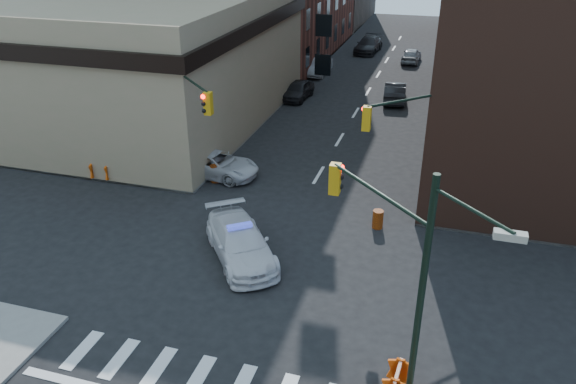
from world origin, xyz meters
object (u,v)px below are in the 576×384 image
Objects in this scene: pedestrian_a at (194,151)px; barrel_bank at (215,174)px; parked_car_wfar at (319,67)px; barricade_se_a at (397,381)px; pedestrian_b at (137,156)px; barricade_nw_a at (185,168)px; pickup at (215,164)px; barrel_road at (378,219)px; police_car at (240,242)px; parked_car_enear at (395,92)px; parked_car_wnear at (298,90)px.

pedestrian_a is 1.69× the size of barrel_bank.
parked_car_wfar is 39.81m from barricade_se_a.
pedestrian_b reaches higher than pedestrian_a.
pedestrian_a is 1.34× the size of barricade_nw_a.
pickup is at bearing 16.45° from pedestrian_a.
parked_car_wfar is 3.83× the size of barricade_se_a.
pedestrian_a is 1.81× the size of barrel_road.
parked_car_wfar is at bearing 50.64° from pedestrian_b.
police_car is 25.72m from parked_car_enear.
barricade_se_a is (11.90, -13.15, 0.11)m from barrel_bank.
parked_car_enear is (7.77, 1.60, 0.05)m from parked_car_wnear.
parked_car_wnear is at bearing 6.22° from parked_car_enear.
parked_car_wnear is at bearing 4.56° from pickup.
parked_car_wnear is 4.67× the size of barrel_road.
police_car is 32.18m from parked_car_wfar.
parked_car_wnear is 16.81m from barrel_bank.
barricade_se_a is at bearing -66.10° from pedestrian_b.
parked_car_enear is 2.85× the size of pedestrian_a.
barrel_road is at bearing 21.66° from pedestrian_a.
parked_car_wfar is at bearing 21.68° from barricade_se_a.
pickup reaches higher than barricade_se_a.
pedestrian_b is (-4.51, -1.08, 0.38)m from pickup.
parked_car_enear is at bearing -36.83° from parked_car_wfar.
barrel_bank is (-0.23, -16.80, -0.24)m from parked_car_wnear.
police_car is at bearing -58.78° from barrel_bank.
police_car is 1.19× the size of parked_car_wfar.
police_car is 11.33m from pedestrian_b.
pedestrian_a reaches higher than parked_car_wfar.
pedestrian_a reaches higher than barricade_nw_a.
barrel_bank is at bearing 61.09° from parked_car_enear.
parked_car_enear is 20.07m from barrel_bank.
police_car reaches higher than parked_car_enear.
pedestrian_a is 20.29m from barricade_se_a.
pedestrian_b is at bearing -178.49° from barricade_nw_a.
pedestrian_a is (-6.30, 8.64, 0.19)m from police_car.
police_car is 3.30× the size of pedestrian_a.
barricade_se_a is at bearing -75.28° from police_car.
pedestrian_b is (-2.78, -1.88, 0.10)m from pedestrian_a.
barricade_nw_a is (-11.58, 2.57, 0.16)m from barrel_road.
police_car is at bearing -76.59° from parked_car_wnear.
parked_car_enear is at bearing 11.34° from barricade_se_a.
barricade_nw_a is (-13.74, 13.11, 0.02)m from barricade_se_a.
pickup is 19.47m from parked_car_enear.
pedestrian_a is (-1.73, 0.80, 0.28)m from pickup.
parked_car_enear is at bearing 15.42° from parked_car_wnear.
pickup is 10.60m from barrel_road.
barricade_nw_a reaches higher than barricade_se_a.
pedestrian_b reaches higher than barrel_road.
parked_car_wfar is 5.01× the size of barrel_road.
police_car is 5.57× the size of barrel_bank.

